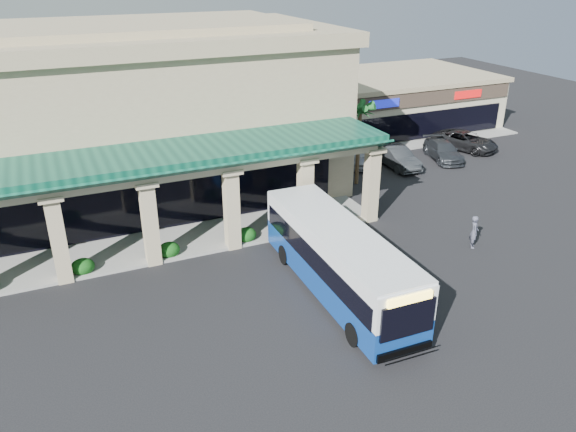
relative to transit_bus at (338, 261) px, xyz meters
name	(u,v)px	position (x,y,z in m)	size (l,w,h in m)	color
ground	(322,279)	(-0.10, 1.36, -1.71)	(110.00, 110.00, 0.00)	black
main_building	(103,115)	(-8.10, 17.36, 3.96)	(30.80, 14.80, 11.35)	tan
arcade	(134,205)	(-8.10, 8.16, 1.14)	(30.00, 6.20, 5.70)	#0B4333
strip_mall	(374,101)	(17.90, 25.36, 0.74)	(22.50, 12.50, 4.90)	beige
palm_0	(359,140)	(8.40, 12.36, 1.59)	(2.40, 2.40, 6.60)	#15501D
palm_1	(349,133)	(9.40, 15.36, 1.19)	(2.40, 2.40, 5.80)	#15501D
broadleaf_tree	(298,126)	(7.40, 20.36, 0.69)	(2.60, 2.60, 4.81)	#104610
transit_bus	(338,261)	(0.00, 0.00, 0.00)	(2.86, 12.27, 3.43)	navy
pedestrian	(474,232)	(9.33, 1.01, -0.76)	(0.70, 0.46, 1.91)	#494B5D
car_silver	(358,156)	(10.60, 15.82, -1.00)	(1.69, 4.20, 1.43)	#AAACB8
car_white	(397,157)	(13.12, 14.20, -0.90)	(1.72, 4.93, 1.63)	#2D3134
car_red	(443,151)	(17.63, 14.22, -0.98)	(2.05, 5.04, 1.46)	#2F3339
car_gray	(465,141)	(21.06, 15.62, -0.94)	(2.59, 5.61, 1.56)	black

